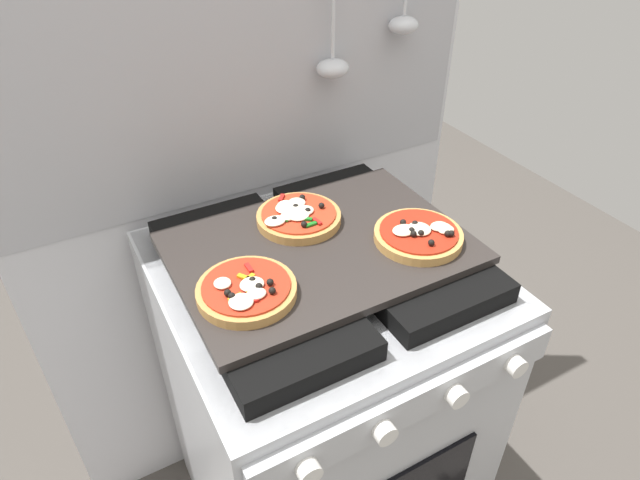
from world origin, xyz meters
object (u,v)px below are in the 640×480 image
(pizza_right, at_px, (419,234))
(pizza_center, at_px, (297,216))
(baking_tray, at_px, (320,248))
(pizza_left, at_px, (246,290))
(stove, at_px, (320,403))

(pizza_right, bearing_deg, pizza_center, 136.37)
(baking_tray, xyz_separation_m, pizza_center, (-0.00, 0.09, 0.02))
(baking_tray, relative_size, pizza_left, 3.25)
(baking_tray, bearing_deg, stove, -90.00)
(pizza_left, distance_m, pizza_center, 0.23)
(stove, xyz_separation_m, baking_tray, (0.00, 0.00, 0.46))
(pizza_left, relative_size, pizza_center, 1.00)
(stove, bearing_deg, pizza_center, 92.57)
(baking_tray, bearing_deg, pizza_right, -24.56)
(stove, height_order, baking_tray, baking_tray)
(stove, distance_m, pizza_left, 0.51)
(baking_tray, bearing_deg, pizza_left, -158.92)
(stove, distance_m, pizza_center, 0.49)
(stove, distance_m, baking_tray, 0.46)
(pizza_right, bearing_deg, pizza_left, 178.37)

